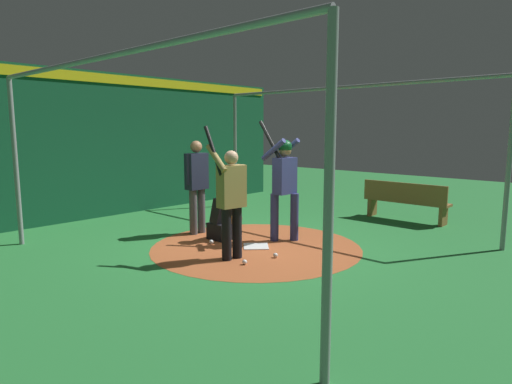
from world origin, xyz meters
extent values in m
plane|color=#287A38|center=(0.00, 0.00, 0.00)|extent=(26.12, 26.12, 0.00)
cylinder|color=#AD562D|center=(0.00, 0.00, 0.00)|extent=(3.57, 3.57, 0.01)
cube|color=white|center=(0.00, 0.00, 0.01)|extent=(0.59, 0.59, 0.01)
cylinder|color=navy|center=(0.21, 0.80, 0.43)|extent=(0.15, 0.15, 0.86)
cylinder|color=navy|center=(-0.03, 0.53, 0.43)|extent=(0.15, 0.15, 0.86)
cube|color=navy|center=(0.09, 0.66, 1.18)|extent=(0.22, 0.44, 0.64)
cylinder|color=navy|center=(-0.01, 0.86, 1.64)|extent=(0.52, 0.09, 0.40)
cylinder|color=navy|center=(-0.01, 0.46, 1.64)|extent=(0.52, 0.09, 0.40)
sphere|color=#9E704C|center=(0.09, 0.66, 1.63)|extent=(0.22, 0.22, 0.22)
sphere|color=#0F4C23|center=(0.09, 0.66, 1.69)|extent=(0.25, 0.25, 0.25)
cylinder|color=black|center=(-0.13, 0.53, 1.78)|extent=(0.54, 0.06, 0.73)
cube|color=black|center=(-0.84, -0.02, 0.15)|extent=(0.40, 0.40, 0.30)
cube|color=black|center=(-0.80, -0.02, 0.53)|extent=(0.31, 0.40, 0.49)
sphere|color=brown|center=(-0.78, -0.02, 0.88)|extent=(0.23, 0.23, 0.23)
cube|color=gray|center=(-0.67, -0.02, 0.88)|extent=(0.03, 0.21, 0.21)
ellipsoid|color=brown|center=(-0.52, 0.04, 0.40)|extent=(0.12, 0.28, 0.22)
cylinder|color=#4C4C51|center=(-1.49, 0.06, 0.43)|extent=(0.15, 0.15, 0.86)
cylinder|color=#4C4C51|center=(-1.49, -0.14, 0.43)|extent=(0.15, 0.15, 0.86)
cube|color=#1E2338|center=(-1.49, -0.04, 1.20)|extent=(0.22, 0.42, 0.68)
cylinder|color=#1E2338|center=(-1.49, 0.16, 1.26)|extent=(0.09, 0.09, 0.58)
cylinder|color=#1E2338|center=(-1.49, -0.24, 1.26)|extent=(0.09, 0.09, 0.58)
sphere|color=#9E704C|center=(-1.49, -0.04, 1.67)|extent=(0.22, 0.22, 0.22)
cylinder|color=black|center=(0.21, -0.67, 0.41)|extent=(0.15, 0.15, 0.81)
cylinder|color=black|center=(0.18, -0.86, 0.41)|extent=(0.15, 0.15, 0.81)
cube|color=#9B8246|center=(0.20, -0.77, 1.14)|extent=(0.28, 0.45, 0.64)
cylinder|color=#9B8246|center=(0.23, -0.57, 1.19)|extent=(0.09, 0.09, 0.54)
cylinder|color=#9B8246|center=(0.07, -0.95, 1.57)|extent=(0.48, 0.16, 0.42)
sphere|color=tan|center=(0.20, -0.77, 1.58)|extent=(0.21, 0.21, 0.21)
cylinder|color=black|center=(-0.01, -0.94, 1.68)|extent=(0.47, 0.13, 0.74)
cube|color=#145133|center=(-4.42, 0.00, 1.63)|extent=(0.20, 10.12, 3.26)
cube|color=yellow|center=(-4.31, 0.00, 3.11)|extent=(0.03, 9.91, 0.20)
cylinder|color=gray|center=(-3.16, -2.64, 1.42)|extent=(0.08, 0.08, 2.85)
cylinder|color=gray|center=(3.16, -2.64, 1.42)|extent=(0.08, 0.08, 2.85)
cylinder|color=gray|center=(-3.16, 2.64, 1.42)|extent=(0.08, 0.08, 2.85)
cylinder|color=gray|center=(3.16, 2.64, 1.42)|extent=(0.08, 0.08, 2.85)
cylinder|color=gray|center=(0.00, -2.64, 2.85)|extent=(6.31, 0.07, 0.07)
cylinder|color=gray|center=(0.00, 2.64, 2.85)|extent=(6.31, 0.07, 0.07)
cube|color=olive|center=(0.94, 3.86, 0.42)|extent=(1.86, 0.36, 0.05)
cube|color=olive|center=(0.94, 3.70, 0.65)|extent=(1.86, 0.04, 0.40)
cube|color=olive|center=(0.13, 3.86, 0.20)|extent=(0.08, 0.32, 0.40)
cube|color=olive|center=(1.75, 3.86, 0.20)|extent=(0.08, 0.32, 0.40)
sphere|color=white|center=(0.66, -0.27, 0.04)|extent=(0.07, 0.07, 0.07)
sphere|color=white|center=(0.55, -0.85, 0.04)|extent=(0.07, 0.07, 0.07)
sphere|color=white|center=(-0.69, -0.40, 0.04)|extent=(0.07, 0.07, 0.07)
camera|label=1|loc=(4.93, -5.38, 2.01)|focal=30.82mm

